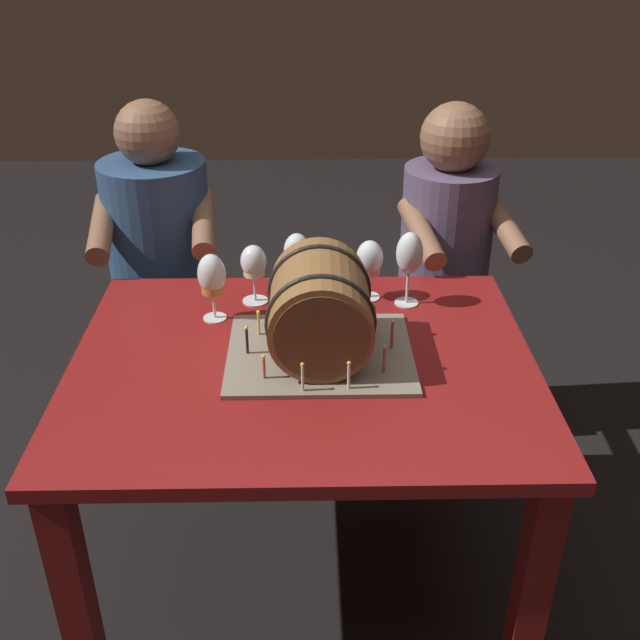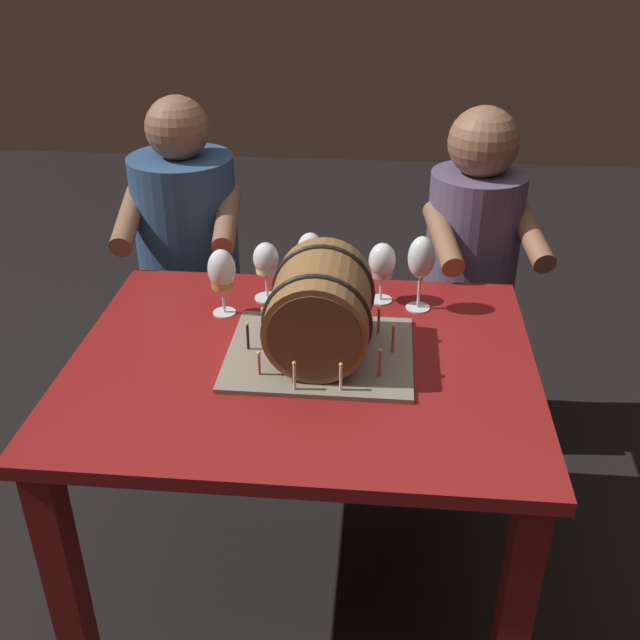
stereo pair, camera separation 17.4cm
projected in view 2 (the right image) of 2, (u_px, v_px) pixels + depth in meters
ground_plane at (305, 569)px, 2.20m from camera, size 8.00×8.00×0.00m
dining_table at (303, 398)px, 1.90m from camera, size 1.14×0.92×0.73m
barrel_cake at (320, 312)px, 1.80m from camera, size 0.46×0.38×0.26m
wine_glass_white at (266, 261)px, 2.06m from camera, size 0.07×0.07×0.17m
wine_glass_rose at (382, 263)px, 2.05m from camera, size 0.07×0.07×0.17m
wine_glass_empty at (421, 259)px, 2.00m from camera, size 0.07×0.07×0.21m
wine_glass_amber at (222, 272)px, 1.98m from camera, size 0.07×0.07×0.19m
wine_glass_red at (310, 253)px, 2.08m from camera, size 0.07×0.07×0.19m
person_seated_left at (191, 281)px, 2.61m from camera, size 0.41×0.50×1.19m
person_seated_right at (467, 298)px, 2.55m from camera, size 0.40×0.49×1.18m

